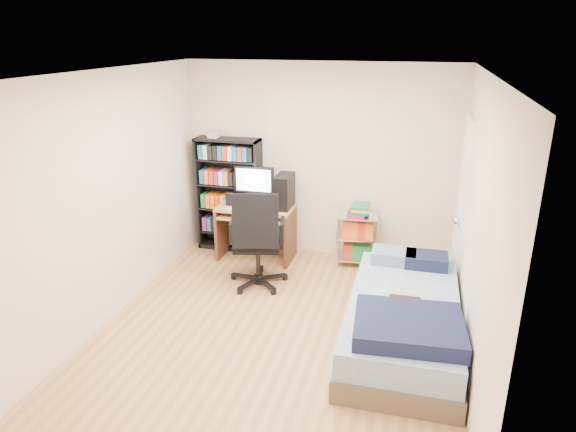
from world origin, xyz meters
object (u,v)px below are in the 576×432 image
(office_chair, at_px, (258,256))
(media_shelf, at_px, (229,193))
(bed, at_px, (403,319))
(computer_desk, at_px, (264,210))

(office_chair, bearing_deg, media_shelf, 112.49)
(media_shelf, relative_size, office_chair, 1.35)
(media_shelf, height_order, bed, media_shelf)
(media_shelf, bearing_deg, bed, -36.59)
(media_shelf, xyz_separation_m, bed, (2.41, -1.79, -0.52))
(bed, bearing_deg, computer_desk, 139.31)
(computer_desk, bearing_deg, bed, -40.69)
(media_shelf, height_order, office_chair, media_shelf)
(computer_desk, distance_m, bed, 2.49)
(office_chair, distance_m, bed, 1.88)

